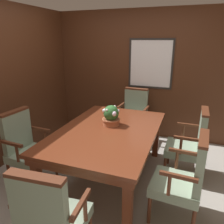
# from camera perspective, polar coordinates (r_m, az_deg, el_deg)

# --- Properties ---
(ground_plane) EXTENTS (14.00, 14.00, 0.00)m
(ground_plane) POSITION_cam_1_polar(r_m,az_deg,el_deg) (3.25, -4.24, -17.49)
(ground_plane) COLOR #A39E93
(wall_back) EXTENTS (7.20, 0.08, 2.45)m
(wall_back) POSITION_cam_1_polar(r_m,az_deg,el_deg) (4.44, 5.42, 9.60)
(wall_back) COLOR #4C2816
(wall_back) RESTS_ON ground_plane
(dining_table) EXTENTS (1.27, 1.92, 0.75)m
(dining_table) POSITION_cam_1_polar(r_m,az_deg,el_deg) (2.98, -0.99, -6.13)
(dining_table) COLOR maroon
(dining_table) RESTS_ON ground_plane
(chair_head_far) EXTENTS (0.56, 0.53, 1.02)m
(chair_head_far) POSITION_cam_1_polar(r_m,az_deg,el_deg) (4.24, 5.70, -0.54)
(chair_head_far) COLOR #562B19
(chair_head_far) RESTS_ON ground_plane
(chair_left_near) EXTENTS (0.54, 0.57, 1.02)m
(chair_left_near) POSITION_cam_1_polar(r_m,az_deg,el_deg) (3.22, -21.63, -8.17)
(chair_left_near) COLOR #562B19
(chair_left_near) RESTS_ON ground_plane
(chair_right_far) EXTENTS (0.51, 0.55, 1.02)m
(chair_right_far) POSITION_cam_1_polar(r_m,az_deg,el_deg) (3.29, 19.92, -7.39)
(chair_right_far) COLOR #562B19
(chair_right_far) RESTS_ON ground_plane
(chair_head_near) EXTENTS (0.57, 0.54, 1.02)m
(chair_head_near) POSITION_cam_1_polar(r_m,az_deg,el_deg) (2.03, -15.79, -25.02)
(chair_head_near) COLOR #562B19
(chair_head_near) RESTS_ON ground_plane
(chair_right_near) EXTENTS (0.54, 0.57, 1.02)m
(chair_right_near) POSITION_cam_1_polar(r_m,az_deg,el_deg) (2.51, 18.51, -15.80)
(chair_right_near) COLOR #562B19
(chair_right_near) RESTS_ON ground_plane
(potted_plant) EXTENTS (0.25, 0.25, 0.29)m
(potted_plant) POSITION_cam_1_polar(r_m,az_deg,el_deg) (3.05, -0.24, -1.04)
(potted_plant) COLOR #B2603D
(potted_plant) RESTS_ON dining_table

